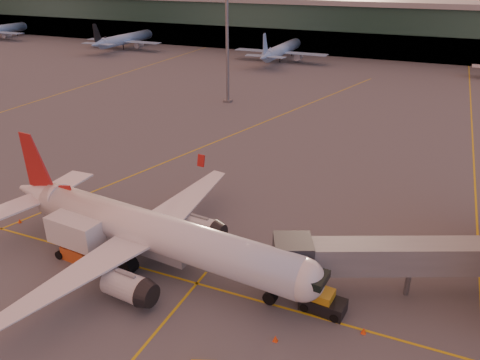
% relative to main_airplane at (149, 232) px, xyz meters
% --- Properties ---
extents(ground, '(600.00, 600.00, 0.00)m').
position_rel_main_airplane_xyz_m(ground, '(0.84, -6.19, -3.67)').
color(ground, '#4C4F54').
rests_on(ground, ground).
extents(taxi_markings, '(100.12, 173.00, 0.01)m').
position_rel_main_airplane_xyz_m(taxi_markings, '(-6.49, 38.29, -3.67)').
color(taxi_markings, gold).
rests_on(taxi_markings, ground).
extents(terminal, '(400.00, 20.00, 17.60)m').
position_rel_main_airplane_xyz_m(terminal, '(0.84, 135.60, 5.09)').
color(terminal, '#19382D').
rests_on(terminal, ground).
extents(mast_west_near, '(2.40, 2.40, 25.60)m').
position_rel_main_airplane_xyz_m(mast_west_near, '(-19.16, 59.81, 11.19)').
color(mast_west_near, slate).
rests_on(mast_west_near, ground).
extents(distant_aircraft_row, '(290.00, 34.00, 13.00)m').
position_rel_main_airplane_xyz_m(distant_aircraft_row, '(-20.16, 111.81, -3.67)').
color(distant_aircraft_row, '#84AEDE').
rests_on(distant_aircraft_row, ground).
extents(main_airplane, '(37.45, 33.82, 11.30)m').
position_rel_main_airplane_xyz_m(main_airplane, '(0.00, 0.00, 0.00)').
color(main_airplane, white).
rests_on(main_airplane, ground).
extents(jet_bridge, '(24.78, 13.09, 5.68)m').
position_rel_main_airplane_xyz_m(jet_bridge, '(25.68, 5.81, 0.23)').
color(jet_bridge, slate).
rests_on(jet_bridge, ground).
extents(catering_truck, '(6.03, 3.07, 4.53)m').
position_rel_main_airplane_xyz_m(catering_truck, '(-7.57, -2.15, -1.09)').
color(catering_truck, '#BE4C1B').
rests_on(catering_truck, ground).
extents(pushback_tug, '(4.08, 2.48, 2.01)m').
position_rel_main_airplane_xyz_m(pushback_tug, '(17.89, -0.14, -2.86)').
color(pushback_tug, black).
rests_on(pushback_tug, ground).
extents(cone_nose, '(0.44, 0.44, 0.56)m').
position_rel_main_airplane_xyz_m(cone_nose, '(21.73, -1.58, -3.40)').
color(cone_nose, '#FE460D').
rests_on(cone_nose, ground).
extents(cone_tail, '(0.42, 0.42, 0.53)m').
position_rel_main_airplane_xyz_m(cone_tail, '(-19.04, 0.75, -3.41)').
color(cone_tail, '#FE460D').
rests_on(cone_tail, ground).
extents(cone_fwd, '(0.44, 0.44, 0.56)m').
position_rel_main_airplane_xyz_m(cone_fwd, '(15.31, -5.34, -3.40)').
color(cone_fwd, '#FE460D').
rests_on(cone_fwd, ground).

